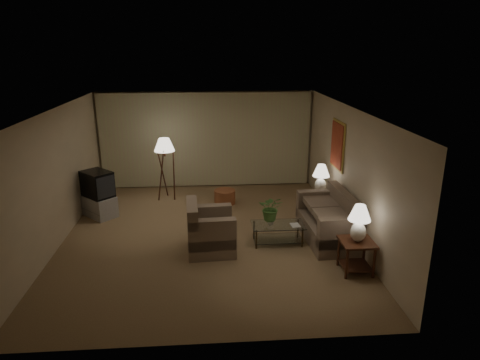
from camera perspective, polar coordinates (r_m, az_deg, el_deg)
The scene contains 16 objects.
ground at distance 9.29m, azimuth -4.36°, elevation -7.36°, with size 7.00×7.00×0.00m, color #927950.
room_shell at distance 10.16m, azimuth -4.48°, elevation 5.26°, with size 6.04×7.02×2.72m.
sofa at distance 9.10m, azimuth 11.60°, elevation -5.46°, with size 1.88×1.06×0.80m.
armchair at distance 8.48m, azimuth -3.91°, elevation -6.88°, with size 1.06×1.02×0.80m.
side_table_near at distance 7.98m, azimuth 15.26°, elevation -9.05°, with size 0.58×0.58×0.60m.
side_table_far at distance 10.26m, azimuth 10.55°, elevation -2.75°, with size 0.46×0.39×0.60m.
table_lamp_near at distance 7.74m, azimuth 15.61°, elevation -5.16°, with size 0.39×0.39×0.68m.
table_lamp_far at distance 10.07m, azimuth 10.75°, elevation 0.50°, with size 0.40×0.40×0.68m.
coffee_table at distance 8.84m, azimuth 5.06°, elevation -6.75°, with size 1.07×0.58×0.41m.
tv_cabinet at distance 10.71m, azimuth -18.20°, elevation -3.31°, with size 0.93×0.93×0.50m, color #AFAFB2.
crt_tv at distance 10.53m, azimuth -18.49°, elevation -0.50°, with size 0.85×0.85×0.60m, color black.
floor_lamp at distance 11.30m, azimuth -9.91°, elevation 1.64°, with size 0.53×0.53×1.63m.
ottoman at distance 11.00m, azimuth -2.05°, elevation -2.25°, with size 0.54×0.54×0.36m, color #9A5134.
vase at distance 8.73m, azimuth 4.12°, elevation -5.55°, with size 0.13×0.13×0.14m, color white.
flowers at distance 8.61m, azimuth 4.17°, elevation -3.50°, with size 0.48×0.41×0.53m, color #477B36.
book at distance 8.73m, azimuth 6.82°, elevation -6.06°, with size 0.18×0.24×0.02m, color olive.
Camera 1 is at (0.06, -8.42, 3.91)m, focal length 32.00 mm.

